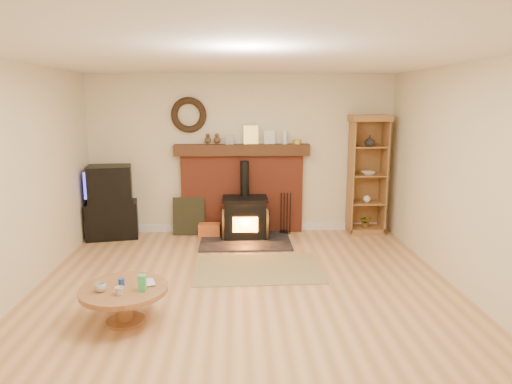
{
  "coord_description": "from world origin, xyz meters",
  "views": [
    {
      "loc": [
        -0.09,
        -4.76,
        2.18
      ],
      "look_at": [
        0.16,
        1.0,
        1.02
      ],
      "focal_mm": 32.0,
      "sensor_mm": 36.0,
      "label": 1
    }
  ],
  "objects_px": {
    "coffee_table": "(124,294)",
    "curio_cabinet": "(367,175)",
    "wood_stove": "(245,219)",
    "tv_unit": "(111,203)"
  },
  "relations": [
    {
      "from": "coffee_table",
      "to": "curio_cabinet",
      "type": "bearing_deg",
      "value": 43.05
    },
    {
      "from": "wood_stove",
      "to": "tv_unit",
      "type": "height_order",
      "value": "wood_stove"
    },
    {
      "from": "tv_unit",
      "to": "coffee_table",
      "type": "distance_m",
      "value": 3.1
    },
    {
      "from": "wood_stove",
      "to": "coffee_table",
      "type": "bearing_deg",
      "value": -114.38
    },
    {
      "from": "wood_stove",
      "to": "coffee_table",
      "type": "xyz_separation_m",
      "value": [
        -1.25,
        -2.76,
        -0.02
      ]
    },
    {
      "from": "wood_stove",
      "to": "tv_unit",
      "type": "relative_size",
      "value": 1.2
    },
    {
      "from": "tv_unit",
      "to": "coffee_table",
      "type": "relative_size",
      "value": 1.35
    },
    {
      "from": "tv_unit",
      "to": "coffee_table",
      "type": "height_order",
      "value": "tv_unit"
    },
    {
      "from": "curio_cabinet",
      "to": "coffee_table",
      "type": "bearing_deg",
      "value": -136.95
    },
    {
      "from": "curio_cabinet",
      "to": "tv_unit",
      "type": "bearing_deg",
      "value": -178.81
    }
  ]
}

